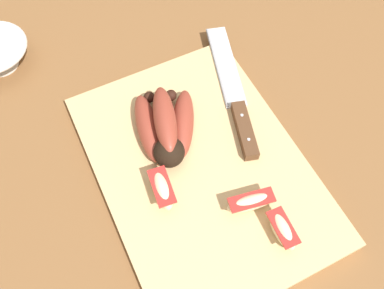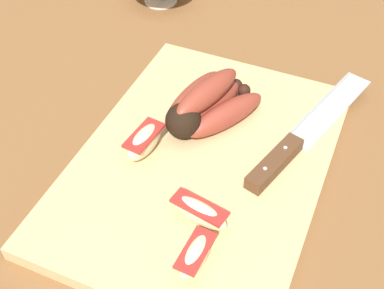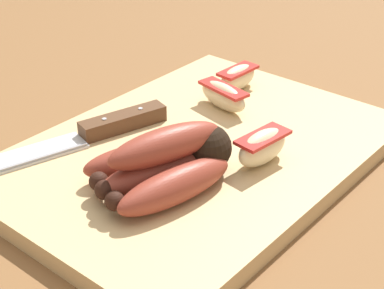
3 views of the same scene
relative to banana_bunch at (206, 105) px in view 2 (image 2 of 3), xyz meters
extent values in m
plane|color=brown|center=(-0.08, -0.03, -0.04)|extent=(6.00, 6.00, 0.00)
cube|color=tan|center=(-0.07, -0.02, -0.03)|extent=(0.42, 0.30, 0.02)
sphere|color=black|center=(-0.04, 0.01, 0.00)|extent=(0.05, 0.05, 0.05)
ellipsoid|color=brown|center=(0.00, -0.03, -0.01)|extent=(0.13, 0.09, 0.03)
sphere|color=black|center=(0.06, -0.04, -0.01)|extent=(0.02, 0.02, 0.02)
ellipsoid|color=brown|center=(0.01, 0.00, -0.01)|extent=(0.13, 0.07, 0.03)
sphere|color=black|center=(0.06, -0.02, -0.01)|extent=(0.02, 0.02, 0.02)
ellipsoid|color=brown|center=(0.02, 0.02, -0.01)|extent=(0.13, 0.06, 0.03)
sphere|color=black|center=(0.07, 0.00, -0.01)|extent=(0.02, 0.02, 0.02)
ellipsoid|color=brown|center=(0.00, 0.00, 0.02)|extent=(0.12, 0.07, 0.04)
cube|color=silver|center=(0.08, -0.15, -0.02)|extent=(0.18, 0.09, 0.00)
cube|color=#99999E|center=(0.09, -0.14, -0.02)|extent=(0.17, 0.05, 0.00)
cube|color=#51331E|center=(-0.05, -0.11, -0.01)|extent=(0.10, 0.05, 0.02)
cylinder|color=#B2B2B7|center=(-0.07, -0.11, -0.01)|extent=(0.01, 0.01, 0.00)
cylinder|color=#B2B2B7|center=(-0.03, -0.12, -0.01)|extent=(0.01, 0.01, 0.00)
ellipsoid|color=beige|center=(-0.16, -0.06, -0.01)|extent=(0.03, 0.07, 0.03)
cube|color=red|center=(-0.16, -0.06, 0.00)|extent=(0.03, 0.07, 0.00)
ellipsoid|color=beige|center=(-0.22, -0.08, -0.01)|extent=(0.06, 0.03, 0.03)
cube|color=red|center=(-0.22, -0.08, 0.00)|extent=(0.06, 0.03, 0.00)
ellipsoid|color=beige|center=(-0.09, 0.05, -0.01)|extent=(0.07, 0.03, 0.04)
cube|color=red|center=(-0.09, 0.05, 0.01)|extent=(0.06, 0.03, 0.00)
camera|label=1|loc=(-0.31, 0.11, 0.53)|focal=37.53mm
camera|label=2|loc=(-0.48, -0.19, 0.46)|focal=48.33mm
camera|label=3|loc=(0.37, 0.34, 0.31)|focal=58.76mm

